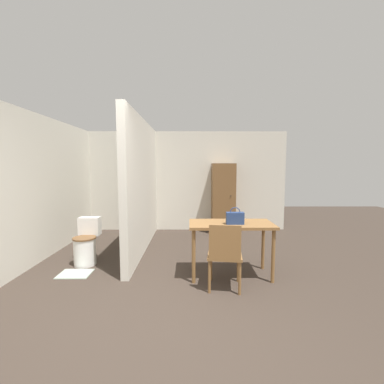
{
  "coord_description": "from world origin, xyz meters",
  "views": [
    {
      "loc": [
        0.31,
        -2.39,
        1.6
      ],
      "look_at": [
        0.34,
        1.67,
        1.21
      ],
      "focal_mm": 24.0,
      "sensor_mm": 36.0,
      "label": 1
    }
  ],
  "objects_px": {
    "wooden_chair": "(225,253)",
    "toilet": "(86,244)",
    "dining_table": "(231,230)",
    "wooden_cabinet": "(223,198)",
    "handbag": "(235,218)"
  },
  "relations": [
    {
      "from": "wooden_chair",
      "to": "toilet",
      "type": "xyz_separation_m",
      "value": [
        -2.18,
        0.94,
        -0.17
      ]
    },
    {
      "from": "wooden_chair",
      "to": "dining_table",
      "type": "bearing_deg",
      "value": 79.13
    },
    {
      "from": "dining_table",
      "to": "wooden_cabinet",
      "type": "xyz_separation_m",
      "value": [
        0.21,
        2.57,
        0.15
      ]
    },
    {
      "from": "dining_table",
      "to": "wooden_chair",
      "type": "bearing_deg",
      "value": -108.53
    },
    {
      "from": "dining_table",
      "to": "wooden_cabinet",
      "type": "height_order",
      "value": "wooden_cabinet"
    },
    {
      "from": "handbag",
      "to": "dining_table",
      "type": "bearing_deg",
      "value": 116.62
    },
    {
      "from": "dining_table",
      "to": "handbag",
      "type": "xyz_separation_m",
      "value": [
        0.04,
        -0.08,
        0.19
      ]
    },
    {
      "from": "toilet",
      "to": "handbag",
      "type": "bearing_deg",
      "value": -13.65
    },
    {
      "from": "toilet",
      "to": "wooden_cabinet",
      "type": "height_order",
      "value": "wooden_cabinet"
    },
    {
      "from": "toilet",
      "to": "wooden_cabinet",
      "type": "distance_m",
      "value": 3.33
    },
    {
      "from": "toilet",
      "to": "wooden_chair",
      "type": "bearing_deg",
      "value": -23.26
    },
    {
      "from": "handbag",
      "to": "wooden_cabinet",
      "type": "height_order",
      "value": "wooden_cabinet"
    },
    {
      "from": "dining_table",
      "to": "wooden_cabinet",
      "type": "relative_size",
      "value": 0.72
    },
    {
      "from": "dining_table",
      "to": "handbag",
      "type": "height_order",
      "value": "handbag"
    },
    {
      "from": "toilet",
      "to": "handbag",
      "type": "height_order",
      "value": "handbag"
    }
  ]
}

